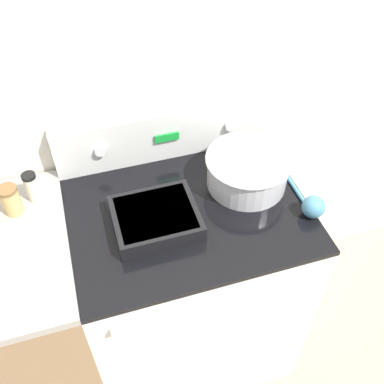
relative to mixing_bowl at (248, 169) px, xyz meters
name	(u,v)px	position (x,y,z in m)	size (l,w,h in m)	color
kitchen_wall	(158,80)	(-0.24, 0.29, 0.22)	(8.00, 0.05, 2.50)	silver
stove_range	(189,285)	(-0.24, -0.06, -0.55)	(0.81, 0.66, 0.96)	silver
control_panel	(165,134)	(-0.24, 0.23, 0.03)	(0.81, 0.07, 0.20)	silver
side_counter	(22,328)	(-0.91, -0.06, -0.54)	(0.54, 0.63, 0.97)	#896B4C
mixing_bowl	(248,169)	(0.00, 0.00, 0.00)	(0.30, 0.30, 0.12)	silver
casserole_dish	(156,218)	(-0.36, -0.09, -0.04)	(0.28, 0.23, 0.06)	black
ladle	(311,204)	(0.15, -0.19, -0.03)	(0.08, 0.34, 0.08)	teal
spice_jar_black_cap	(32,187)	(-0.73, 0.13, 0.00)	(0.05, 0.05, 0.11)	beige
spice_jar_brown_cap	(11,200)	(-0.80, 0.09, 0.00)	(0.06, 0.06, 0.11)	tan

